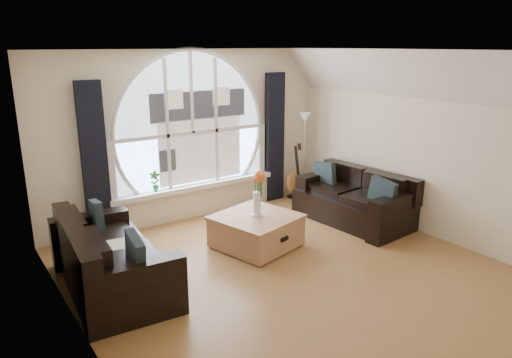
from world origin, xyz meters
name	(u,v)px	position (x,y,z in m)	size (l,w,h in m)	color
ground	(297,277)	(0.00, 0.00, 0.00)	(5.00, 5.50, 0.01)	brown
ceiling	(303,51)	(0.00, 0.00, 2.70)	(5.00, 5.50, 0.01)	silver
wall_back	(191,135)	(0.00, 2.75, 1.35)	(5.00, 0.01, 2.70)	beige
wall_left	(78,214)	(-2.50, 0.00, 1.35)	(0.01, 5.50, 2.70)	beige
wall_right	(433,146)	(2.50, 0.00, 1.35)	(0.01, 5.50, 2.70)	beige
attic_slope	(427,76)	(2.20, 0.00, 2.35)	(0.92, 5.50, 0.72)	silver
arched_window	(191,119)	(0.00, 2.72, 1.62)	(2.60, 0.06, 2.15)	silver
window_sill	(196,186)	(0.00, 2.65, 0.51)	(2.90, 0.22, 0.08)	white
window_frame	(192,119)	(0.00, 2.69, 1.62)	(2.76, 0.08, 2.15)	white
neighbor_house	(200,126)	(0.15, 2.71, 1.50)	(1.70, 0.02, 1.50)	silver
curtain_left	(95,162)	(-1.60, 2.63, 1.15)	(0.35, 0.12, 2.30)	black
curtain_right	(275,138)	(1.60, 2.63, 1.15)	(0.35, 0.12, 2.30)	black
sofa_left	(112,257)	(-1.95, 1.02, 0.40)	(0.97, 1.93, 0.86)	black
sofa_right	(353,198)	(1.95, 0.99, 0.40)	(0.92, 1.85, 0.82)	black
coffee_chest	(256,230)	(0.11, 1.05, 0.25)	(1.03, 1.03, 0.50)	#A4714E
throw_blanket	(124,253)	(-1.86, 0.84, 0.50)	(0.55, 0.55, 0.10)	silver
vase_flowers	(257,189)	(0.12, 1.04, 0.85)	(0.24, 0.24, 0.70)	white
floor_lamp	(304,157)	(2.05, 2.33, 0.80)	(0.24, 0.24, 1.60)	#B2B2B2
guitar	(295,171)	(1.94, 2.44, 0.53)	(0.36, 0.24, 1.06)	#92592C
potted_plant	(155,181)	(-0.70, 2.65, 0.71)	(0.17, 0.12, 0.33)	#1E6023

